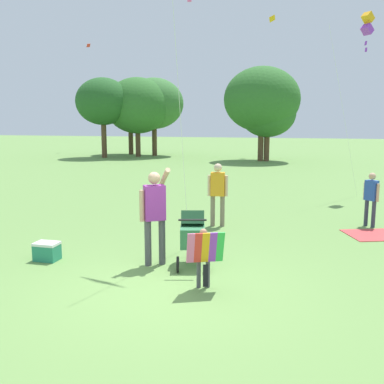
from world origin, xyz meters
name	(u,v)px	position (x,y,z in m)	size (l,w,h in m)	color
ground_plane	(170,288)	(0.00, 0.00, 0.00)	(120.00, 120.00, 0.00)	#668E47
treeline_distant	(175,104)	(-6.94, 23.61, 3.72)	(15.33, 7.04, 6.01)	brown
child_with_butterfly_kite	(204,252)	(0.52, 0.13, 0.60)	(0.60, 0.46, 0.97)	#4C4C51
person_adult_flyer	(155,209)	(-0.61, 1.05, 1.04)	(0.54, 0.69, 1.81)	#4C4C51
stroller	(193,233)	(0.06, 1.21, 0.61)	(0.69, 1.12, 1.03)	black
kite_orange_delta	(367,24)	(3.81, 9.89, 5.77)	(1.52, 1.64, 6.18)	#F4A319
distant_kites_cluster	(274,9)	(-0.33, 23.79, 9.67)	(29.46, 14.21, 8.57)	#F4A319
person_red_shirt	(218,190)	(-0.08, 4.28, 0.94)	(0.51, 0.25, 1.59)	#7F705B
person_sitting_far	(371,195)	(3.63, 5.20, 0.80)	(0.34, 0.33, 1.36)	#33384C
picnic_blanket	(374,235)	(3.63, 4.32, 0.01)	(1.21, 1.07, 0.02)	#CC3D3D
cooler_box	(47,251)	(-2.70, 0.77, 0.18)	(0.45, 0.33, 0.35)	#288466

